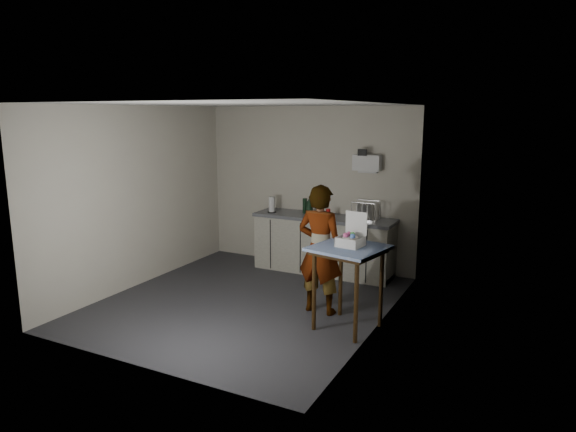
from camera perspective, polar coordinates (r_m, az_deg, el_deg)
The scene contains 15 objects.
ground at distance 7.00m, azimuth -4.67°, elevation -9.52°, with size 4.00×4.00×0.00m, color #2C2C32.
wall_back at distance 8.38m, azimuth 2.31°, elevation 3.21°, with size 3.60×0.02×2.60m, color beige.
wall_right at distance 5.92m, azimuth 10.07°, elevation -0.42°, with size 0.02×4.00×2.60m, color beige.
wall_left at distance 7.73m, azimuth -16.23°, elevation 2.06°, with size 0.02×4.00×2.60m, color beige.
ceiling at distance 6.54m, azimuth -5.04°, elevation 12.24°, with size 3.60×4.00×0.01m, color silver.
kitchen_counter at distance 8.14m, azimuth 3.98°, elevation -3.34°, with size 2.24×0.62×0.91m.
wall_shelf at distance 7.90m, azimuth 8.76°, elevation 5.85°, with size 0.42×0.18×0.37m.
side_table at distance 5.95m, azimuth 6.75°, elevation -4.59°, with size 0.90×0.90×0.99m.
standing_man at distance 6.43m, azimuth 3.60°, elevation -3.73°, with size 0.60×0.39×1.64m, color #B2A593.
soap_bottle at distance 8.06m, azimuth 2.40°, elevation 1.15°, with size 0.12×0.12×0.30m, color black.
soda_can at distance 7.94m, azimuth 4.49°, elevation 0.34°, with size 0.07×0.07×0.13m, color red.
dark_bottle at distance 8.20m, azimuth 1.89°, elevation 1.14°, with size 0.07×0.07×0.25m, color black.
paper_towel at distance 8.29m, azimuth -1.81°, elevation 1.23°, with size 0.14×0.14×0.25m.
dish_rack at distance 7.84m, azimuth 8.56°, elevation 0.10°, with size 0.40×0.30×0.28m.
bakery_box at distance 5.94m, azimuth 7.02°, elevation -2.51°, with size 0.30×0.31×0.38m.
Camera 1 is at (3.45, -5.56, 2.50)m, focal length 32.00 mm.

